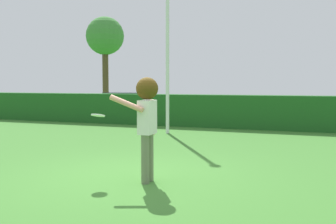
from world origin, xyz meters
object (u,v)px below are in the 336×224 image
(person, at_px, (147,113))
(frisbee, at_px, (98,115))
(parked_car_silver, at_px, (128,103))
(lamppost, at_px, (168,35))
(oak_tree, at_px, (105,38))

(person, height_order, frisbee, person)
(frisbee, bearing_deg, parked_car_silver, 114.41)
(lamppost, xyz_separation_m, oak_tree, (-8.71, 10.91, 1.49))
(person, distance_m, parked_car_silver, 13.67)
(person, distance_m, frisbee, 0.92)
(frisbee, distance_m, lamppost, 6.88)
(frisbee, bearing_deg, person, 4.70)
(frisbee, relative_size, oak_tree, 0.04)
(lamppost, bearing_deg, parked_car_silver, 127.45)
(frisbee, relative_size, lamppost, 0.04)
(frisbee, xyz_separation_m, oak_tree, (-9.84, 17.33, 3.69))
(parked_car_silver, bearing_deg, frisbee, -65.59)
(person, bearing_deg, oak_tree, 121.93)
(person, xyz_separation_m, oak_tree, (-10.75, 17.26, 3.64))
(parked_car_silver, relative_size, oak_tree, 0.69)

